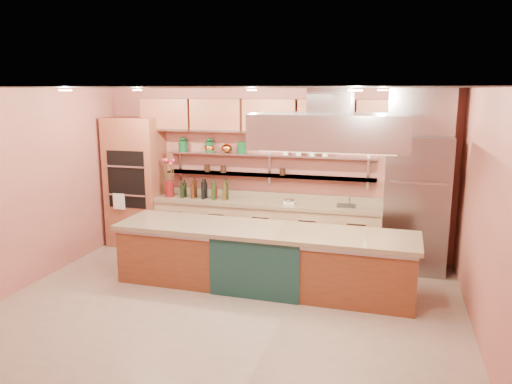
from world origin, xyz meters
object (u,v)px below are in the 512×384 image
(flower_vase, at_px, (170,189))
(kitchen_scale, at_px, (289,201))
(green_canister, at_px, (242,147))
(refrigerator, at_px, (416,204))
(island, at_px, (263,258))
(copper_kettle, at_px, (227,148))

(flower_vase, xyz_separation_m, kitchen_scale, (2.15, 0.00, -0.09))
(green_canister, bearing_deg, refrigerator, -4.60)
(island, bearing_deg, kitchen_scale, 87.27)
(kitchen_scale, distance_m, green_canister, 1.23)
(island, relative_size, kitchen_scale, 23.51)
(refrigerator, relative_size, copper_kettle, 11.20)
(kitchen_scale, height_order, copper_kettle, copper_kettle)
(refrigerator, height_order, kitchen_scale, refrigerator)
(green_canister, bearing_deg, island, -63.28)
(island, height_order, kitchen_scale, kitchen_scale)
(refrigerator, height_order, flower_vase, refrigerator)
(kitchen_scale, bearing_deg, green_canister, 153.93)
(island, distance_m, green_canister, 2.23)
(flower_vase, distance_m, kitchen_scale, 2.15)
(copper_kettle, xyz_separation_m, green_canister, (0.27, 0.00, 0.02))
(island, xyz_separation_m, green_canister, (-0.79, 1.56, 1.38))
(kitchen_scale, distance_m, copper_kettle, 1.43)
(refrigerator, xyz_separation_m, kitchen_scale, (-1.98, 0.01, -0.07))
(island, bearing_deg, green_canister, 117.97)
(kitchen_scale, xyz_separation_m, copper_kettle, (-1.15, 0.22, 0.81))
(refrigerator, distance_m, green_canister, 2.97)
(refrigerator, height_order, copper_kettle, refrigerator)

